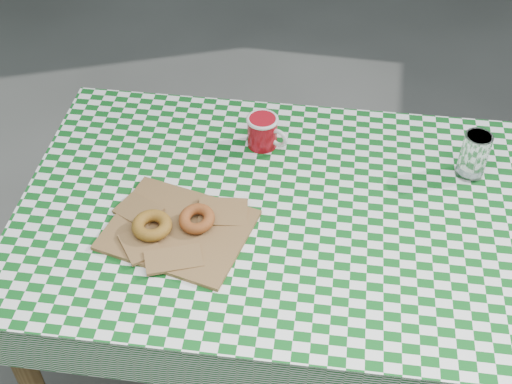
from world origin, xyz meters
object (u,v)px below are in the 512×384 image
table (274,299)px  paper_bag (178,229)px  drinking_glass (474,155)px  coffee_mug (262,132)px

table → paper_bag: (-0.23, -0.12, 0.39)m
paper_bag → drinking_glass: bearing=25.4°
coffee_mug → paper_bag: bearing=-89.7°
paper_bag → table: bearing=27.8°
table → coffee_mug: bearing=105.5°
coffee_mug → drinking_glass: 0.57m
drinking_glass → table: bearing=-155.7°
table → coffee_mug: size_ratio=7.90×
paper_bag → coffee_mug: coffee_mug is taller
table → coffee_mug: coffee_mug is taller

